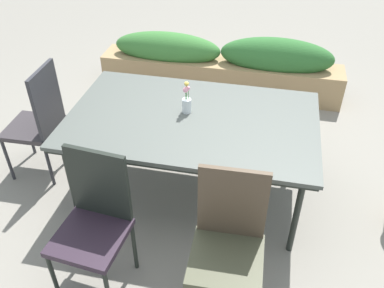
# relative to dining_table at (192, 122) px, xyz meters

# --- Properties ---
(ground_plane) EXTENTS (12.00, 12.00, 0.00)m
(ground_plane) POSITION_rel_dining_table_xyz_m (0.08, 0.09, -0.69)
(ground_plane) COLOR gray
(dining_table) EXTENTS (1.86, 1.14, 0.73)m
(dining_table) POSITION_rel_dining_table_xyz_m (0.00, 0.00, 0.00)
(dining_table) COLOR #4C514C
(dining_table) RESTS_ON ground
(chair_near_right) EXTENTS (0.43, 0.43, 0.99)m
(chair_near_right) POSITION_rel_dining_table_xyz_m (0.42, -0.93, -0.13)
(chair_near_right) COLOR #444531
(chair_near_right) RESTS_ON ground
(chair_end_left) EXTENTS (0.43, 0.43, 1.00)m
(chair_end_left) POSITION_rel_dining_table_xyz_m (-1.29, 0.00, -0.14)
(chair_end_left) COLOR #353033
(chair_end_left) RESTS_ON ground
(chair_near_left) EXTENTS (0.45, 0.45, 0.98)m
(chair_near_left) POSITION_rel_dining_table_xyz_m (-0.41, -0.93, -0.14)
(chair_near_left) COLOR #2B1F2B
(chair_near_left) RESTS_ON ground
(flower_vase) EXTENTS (0.07, 0.07, 0.26)m
(flower_vase) POSITION_rel_dining_table_xyz_m (-0.06, 0.07, 0.14)
(flower_vase) COLOR silver
(flower_vase) RESTS_ON dining_table
(planter_box) EXTENTS (2.72, 0.39, 0.70)m
(planter_box) POSITION_rel_dining_table_xyz_m (-0.03, 1.72, -0.37)
(planter_box) COLOR #9E7F56
(planter_box) RESTS_ON ground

